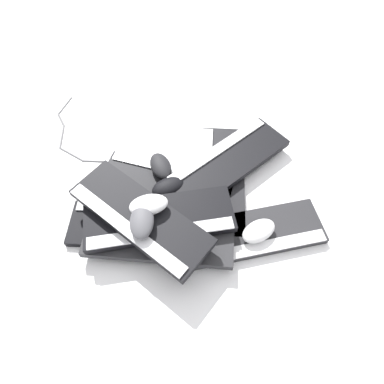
{
  "coord_description": "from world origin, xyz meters",
  "views": [
    {
      "loc": [
        0.4,
        -0.5,
        0.96
      ],
      "look_at": [
        0.04,
        -0.04,
        0.06
      ],
      "focal_mm": 32.0,
      "sensor_mm": 36.0,
      "label": 1
    }
  ],
  "objects": [
    {
      "name": "ground_plane",
      "position": [
        0.0,
        0.0,
        0.0
      ],
      "size": [
        3.2,
        3.2,
        0.0
      ],
      "primitive_type": "plane",
      "color": "white"
    },
    {
      "name": "keyboard_0",
      "position": [
        0.26,
        -0.03,
        0.01
      ],
      "size": [
        0.4,
        0.43,
        0.03
      ],
      "color": "#232326",
      "rests_on": "ground"
    },
    {
      "name": "keyboard_1",
      "position": [
        0.06,
        0.09,
        0.01
      ],
      "size": [
        0.37,
        0.45,
        0.03
      ],
      "color": "black",
      "rests_on": "ground"
    },
    {
      "name": "keyboard_2",
      "position": [
        -0.07,
        -0.04,
        0.01
      ],
      "size": [
        0.46,
        0.3,
        0.03
      ],
      "color": "black",
      "rests_on": "ground"
    },
    {
      "name": "keyboard_3",
      "position": [
        -0.03,
        -0.21,
        0.01
      ],
      "size": [
        0.45,
        0.37,
        0.03
      ],
      "color": "black",
      "rests_on": "ground"
    },
    {
      "name": "keyboard_4",
      "position": [
        0.05,
        0.14,
        0.04
      ],
      "size": [
        0.24,
        0.46,
        0.03
      ],
      "color": "black",
      "rests_on": "keyboard_1"
    },
    {
      "name": "keyboard_5",
      "position": [
        0.05,
        -0.22,
        0.04
      ],
      "size": [
        0.45,
        0.36,
        0.03
      ],
      "color": "#232326",
      "rests_on": "keyboard_3"
    },
    {
      "name": "keyboard_6",
      "position": [
        0.03,
        -0.18,
        0.07
      ],
      "size": [
        0.41,
        0.43,
        0.03
      ],
      "color": "black",
      "rests_on": "keyboard_5"
    },
    {
      "name": "keyboard_7",
      "position": [
        -0.01,
        -0.22,
        0.1
      ],
      "size": [
        0.44,
        0.15,
        0.03
      ],
      "color": "black",
      "rests_on": "keyboard_6"
    },
    {
      "name": "mouse_0",
      "position": [
        0.02,
        -0.24,
        0.14
      ],
      "size": [
        0.12,
        0.13,
        0.04
      ],
      "primitive_type": "ellipsoid",
      "rotation": [
        0.0,
        0.0,
        2.26
      ],
      "color": "#4C4C51",
      "rests_on": "keyboard_7"
    },
    {
      "name": "mouse_1",
      "position": [
        0.27,
        -0.02,
        0.05
      ],
      "size": [
        0.1,
        0.13,
        0.04
      ],
      "primitive_type": "ellipsoid",
      "rotation": [
        0.0,
        0.0,
        4.35
      ],
      "color": "silver",
      "rests_on": "keyboard_0"
    },
    {
      "name": "mouse_2",
      "position": [
        -0.0,
        -0.19,
        0.14
      ],
      "size": [
        0.12,
        0.13,
        0.04
      ],
      "primitive_type": "ellipsoid",
      "rotation": [
        0.0,
        0.0,
        0.89
      ],
      "color": "silver",
      "rests_on": "keyboard_7"
    },
    {
      "name": "mouse_3",
      "position": [
        -0.11,
        -0.02,
        0.05
      ],
      "size": [
        0.13,
        0.11,
        0.04
      ],
      "primitive_type": "ellipsoid",
      "rotation": [
        0.0,
        0.0,
        5.76
      ],
      "color": "black",
      "rests_on": "keyboard_2"
    },
    {
      "name": "mouse_4",
      "position": [
        -0.04,
        -0.07,
        0.05
      ],
      "size": [
        0.11,
        0.13,
        0.04
      ],
      "primitive_type": "ellipsoid",
      "rotation": [
        0.0,
        0.0,
        1.14
      ],
      "color": "black",
      "rests_on": "keyboard_2"
    },
    {
      "name": "cable_0",
      "position": [
        -0.48,
        -0.09,
        0.0
      ],
      "size": [
        0.42,
        0.21,
        0.01
      ],
      "color": "#59595B",
      "rests_on": "ground"
    }
  ]
}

